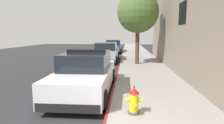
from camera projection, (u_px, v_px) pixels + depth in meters
The scene contains 8 objects.
ground_plane at pixel (61, 66), 14.32m from camera, with size 29.02×60.00×0.20m, color #2B2B2D.
sidewalk_pavement at pixel (142, 65), 13.83m from camera, with size 3.10×60.00×0.15m, color gray.
curb_painted_edge at pixel (120, 64), 13.95m from camera, with size 0.08×60.00×0.15m, color maroon.
police_cruiser at pixel (86, 74), 7.35m from camera, with size 1.94×4.84×1.68m.
parked_car_silver_ahead at pixel (106, 52), 16.08m from camera, with size 1.94×4.84×1.56m.
parked_car_dark_far at pixel (114, 47), 23.80m from camera, with size 1.94×4.84×1.56m.
fire_hydrant at pixel (134, 101), 5.05m from camera, with size 0.44×0.40×0.76m.
street_tree at pixel (138, 12), 13.26m from camera, with size 2.90×2.90×5.08m.
Camera 1 is at (0.47, -3.78, 2.25)m, focal length 30.57 mm.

